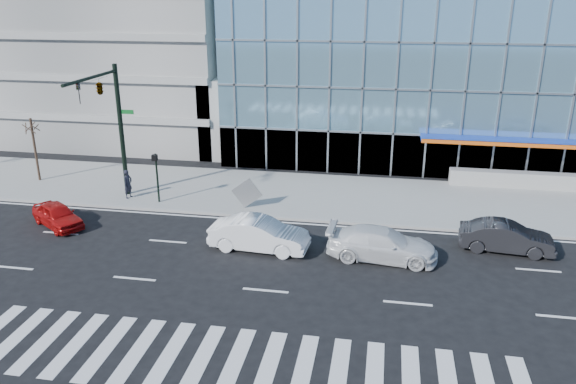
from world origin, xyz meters
name	(u,v)px	position (x,y,z in m)	size (l,w,h in m)	color
ground	(283,250)	(0.00, 0.00, 0.00)	(160.00, 160.00, 0.00)	black
sidewalk	(306,194)	(0.00, 8.00, 0.07)	(120.00, 8.00, 0.15)	gray
theatre_building	(503,49)	(14.00, 26.00, 7.50)	(42.00, 26.00, 15.00)	#7FB8D5
parking_garage	(121,15)	(-20.00, 26.00, 10.00)	(24.00, 24.00, 20.00)	gray
ramp_block	(250,113)	(-6.00, 18.00, 3.00)	(6.00, 8.00, 6.00)	gray
traffic_signal	(106,102)	(-11.00, 4.57, 6.16)	(1.14, 5.74, 8.00)	black
ped_signal_post	(156,170)	(-8.50, 4.94, 2.14)	(0.30, 0.33, 3.00)	black
street_tree_near	(32,127)	(-18.00, 7.50, 3.78)	(1.10, 1.10, 4.23)	#332319
white_suv	(382,244)	(4.84, -0.04, 0.76)	(2.13, 5.24, 1.52)	white
white_sedan	(259,234)	(-1.16, -0.06, 0.81)	(1.71, 4.92, 1.62)	white
dark_sedan	(506,237)	(10.84, 1.89, 0.74)	(1.56, 4.48, 1.48)	black
red_sedan	(57,215)	(-12.62, 0.86, 0.64)	(1.51, 3.76, 1.28)	#B70F0E
pedestrian	(128,184)	(-10.59, 5.36, 1.03)	(0.65, 0.42, 1.77)	black
tilted_panel	(247,193)	(-3.04, 5.00, 1.06)	(1.30, 0.06, 1.30)	gray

